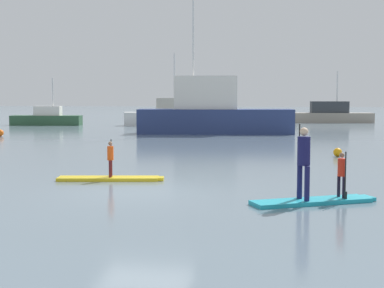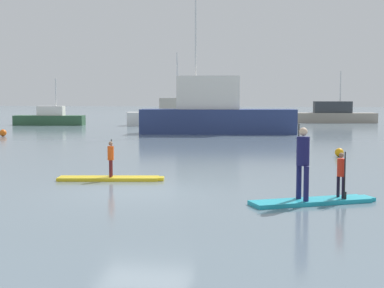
% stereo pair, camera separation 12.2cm
% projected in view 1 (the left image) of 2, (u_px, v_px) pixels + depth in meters
% --- Properties ---
extents(ground_plane, '(240.00, 240.00, 0.00)m').
position_uv_depth(ground_plane, '(144.00, 192.00, 15.57)').
color(ground_plane, slate).
extents(paddleboard_near, '(3.27, 1.12, 0.10)m').
position_uv_depth(paddleboard_near, '(111.00, 179.00, 17.65)').
color(paddleboard_near, gold).
rests_on(paddleboard_near, ground).
extents(paddler_child_solo, '(0.22, 0.38, 1.14)m').
position_uv_depth(paddler_child_solo, '(110.00, 157.00, 17.61)').
color(paddler_child_solo, '#4C1419').
rests_on(paddler_child_solo, paddleboard_near).
extents(paddleboard_far, '(3.07, 1.95, 0.10)m').
position_uv_depth(paddleboard_far, '(314.00, 201.00, 13.87)').
color(paddleboard_far, '#1E9EB2').
rests_on(paddleboard_far, ground).
extents(paddler_adult, '(0.41, 0.49, 1.80)m').
position_uv_depth(paddler_adult, '(304.00, 158.00, 13.70)').
color(paddler_adult, '#19194C').
rests_on(paddler_adult, paddleboard_far).
extents(paddler_child_front, '(0.26, 0.36, 1.14)m').
position_uv_depth(paddler_child_front, '(342.00, 172.00, 14.03)').
color(paddler_child_front, black).
rests_on(paddler_child_front, paddleboard_far).
extents(fishing_boat_white_large, '(10.61, 3.48, 10.16)m').
position_uv_depth(fishing_boat_white_large, '(213.00, 114.00, 39.08)').
color(fishing_boat_white_large, navy).
rests_on(fishing_boat_white_large, ground).
extents(fishing_boat_green_midground, '(6.66, 3.39, 6.21)m').
position_uv_depth(fishing_boat_green_midground, '(163.00, 116.00, 49.90)').
color(fishing_boat_green_midground, silver).
rests_on(fishing_boat_green_midground, ground).
extents(motor_boat_small_navy, '(7.65, 2.72, 4.87)m').
position_uv_depth(motor_boat_small_navy, '(332.00, 115.00, 55.19)').
color(motor_boat_small_navy, '#9E9384').
rests_on(motor_boat_small_navy, ground).
extents(trawler_grey_distant, '(6.18, 2.07, 4.08)m').
position_uv_depth(trawler_grey_distant, '(47.00, 118.00, 50.32)').
color(trawler_grey_distant, '#2D5638').
rests_on(trawler_grey_distant, ground).
extents(mooring_buoy_near, '(0.44, 0.44, 0.44)m').
position_uv_depth(mooring_buoy_near, '(0.00, 133.00, 36.61)').
color(mooring_buoy_near, orange).
rests_on(mooring_buoy_near, ground).
extents(mooring_buoy_far, '(0.37, 0.37, 0.37)m').
position_uv_depth(mooring_buoy_far, '(338.00, 152.00, 24.44)').
color(mooring_buoy_far, orange).
rests_on(mooring_buoy_far, ground).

